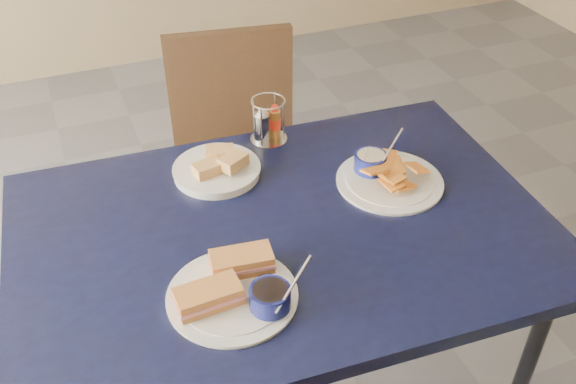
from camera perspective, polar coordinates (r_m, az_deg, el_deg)
name	(u,v)px	position (r m, az deg, el deg)	size (l,w,h in m)	color
dining_table	(283,244)	(1.64, -0.46, -4.61)	(1.38, 0.96, 0.75)	black
chair_far	(234,148)	(2.28, -4.81, 3.91)	(0.50, 0.48, 0.92)	black
sandwich_plate	(236,288)	(1.42, -4.63, -8.49)	(0.31, 0.29, 0.12)	white
plantain_plate	(384,174)	(1.76, 8.54, 1.60)	(0.29, 0.29, 0.12)	white
bread_basket	(218,169)	(1.77, -6.27, 2.09)	(0.24, 0.24, 0.07)	white
condiment_caddy	(267,124)	(1.89, -1.89, 6.09)	(0.11, 0.11, 0.14)	silver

